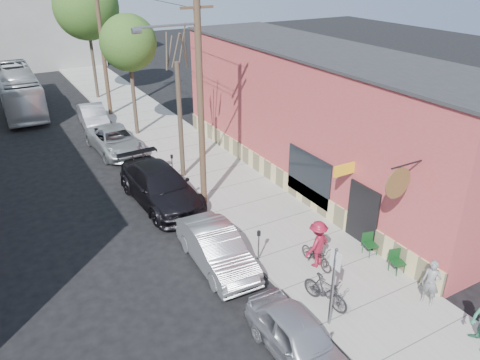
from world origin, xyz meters
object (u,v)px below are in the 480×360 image
patio_chair_b (398,262)px  utility_pole_near (199,92)px  tree_leafy_mid (128,43)px  parking_meter_far (172,162)px  sign_post (333,280)px  parking_meter_near (259,241)px  tree_leafy_far (86,7)px  parked_bike_b (332,294)px  tree_bare (180,122)px  car_3 (116,141)px  patron_grey (431,282)px  car_2 (160,186)px  car_1 (217,249)px  bus (19,90)px  patio_chair_a (371,244)px  cyclist (317,244)px  car_4 (93,116)px  car_0 (299,338)px  parked_bike_a (325,291)px

patio_chair_b → utility_pole_near: bearing=130.2°
tree_leafy_mid → utility_pole_near: bearing=-92.2°
parking_meter_far → patio_chair_b: (3.94, -11.63, -0.39)m
sign_post → tree_leafy_mid: tree_leafy_mid is taller
parking_meter_near → tree_leafy_far: tree_leafy_far is taller
utility_pole_near → parked_bike_b: utility_pole_near is taller
tree_bare → tree_leafy_far: 17.77m
car_3 → patio_chair_b: bearing=-75.1°
sign_post → parking_meter_near: bearing=91.4°
patio_chair_b → patron_grey: 1.78m
parking_meter_near → car_2: size_ratio=0.21×
car_1 → bus: size_ratio=0.42×
patio_chair_a → cyclist: size_ratio=0.48×
tree_leafy_mid → car_1: 16.14m
patio_chair_b → car_4: 22.77m
car_1 → car_2: bearing=92.4°
sign_post → parking_meter_near: size_ratio=2.26×
car_0 → car_2: (0.00, 10.87, 0.18)m
patio_chair_b → bus: bearing=123.3°
utility_pole_near → parked_bike_a: size_ratio=5.62×
tree_bare → bus: bearing=108.6°
cyclist → parked_bike_a: 2.21m
parking_meter_far → bus: size_ratio=0.11×
parking_meter_far → utility_pole_near: size_ratio=0.12×
tree_leafy_mid → car_4: 6.34m
parked_bike_a → car_3: size_ratio=0.35×
parking_meter_near → utility_pole_near: bearing=88.4°
tree_bare → car_3: (-2.00, 5.31, -2.39)m
cyclist → car_1: bearing=-47.4°
patron_grey → car_0: size_ratio=0.41×
car_3 → parking_meter_far: bearing=-77.3°
utility_pole_near → car_4: 14.68m
sign_post → car_4: (-1.55, 22.98, -1.11)m
patio_chair_b → car_4: size_ratio=0.20×
parked_bike_b → patio_chair_b: bearing=-3.6°
tree_leafy_far → parking_meter_near: bearing=-91.2°
tree_bare → parked_bike_b: 12.02m
patio_chair_a → bus: 28.90m
utility_pole_near → tree_leafy_far: (0.41, 20.56, 1.65)m
patio_chair_b → car_2: 10.95m
sign_post → parked_bike_b: bearing=45.3°
parking_meter_near → patio_chair_a: size_ratio=1.41×
car_0 → parked_bike_b: bearing=28.0°
sign_post → tree_leafy_mid: 20.24m
parking_meter_near → patio_chair_b: parking_meter_near is taller
car_1 → car_3: car_1 is taller
patio_chair_a → patio_chair_b: (0.04, -1.32, 0.00)m
tree_leafy_far → bus: bearing=-178.6°
sign_post → parked_bike_a: 1.46m
car_0 → car_4: bearing=90.6°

